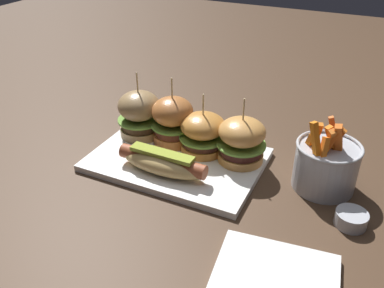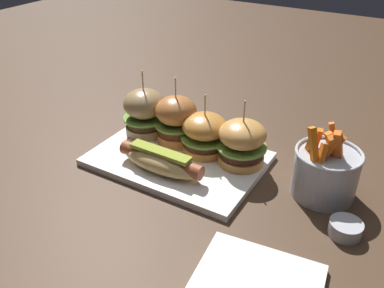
{
  "view_description": "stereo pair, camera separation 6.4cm",
  "coord_description": "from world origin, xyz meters",
  "px_view_note": "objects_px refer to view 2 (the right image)",
  "views": [
    {
      "loc": [
        0.33,
        -0.63,
        0.47
      ],
      "look_at": [
        0.03,
        0.0,
        0.05
      ],
      "focal_mm": 38.18,
      "sensor_mm": 36.0,
      "label": 1
    },
    {
      "loc": [
        0.39,
        -0.6,
        0.47
      ],
      "look_at": [
        0.03,
        0.0,
        0.05
      ],
      "focal_mm": 38.18,
      "sensor_mm": 36.0,
      "label": 2
    }
  ],
  "objects_px": {
    "slider_center_right": "(205,133)",
    "fries_bucket": "(325,171)",
    "platter_main": "(178,159)",
    "hot_dog": "(160,160)",
    "sauce_ramekin": "(345,228)",
    "slider_far_left": "(145,111)",
    "slider_center_left": "(176,119)",
    "slider_far_right": "(242,142)"
  },
  "relations": [
    {
      "from": "slider_center_right",
      "to": "sauce_ramekin",
      "type": "xyz_separation_m",
      "value": [
        0.31,
        -0.09,
        -0.04
      ]
    },
    {
      "from": "slider_far_right",
      "to": "fries_bucket",
      "type": "xyz_separation_m",
      "value": [
        0.17,
        0.0,
        -0.01
      ]
    },
    {
      "from": "slider_far_left",
      "to": "platter_main",
      "type": "bearing_deg",
      "value": -22.78
    },
    {
      "from": "slider_far_right",
      "to": "sauce_ramekin",
      "type": "height_order",
      "value": "slider_far_right"
    },
    {
      "from": "platter_main",
      "to": "slider_center_right",
      "type": "xyz_separation_m",
      "value": [
        0.04,
        0.05,
        0.05
      ]
    },
    {
      "from": "slider_far_right",
      "to": "slider_center_right",
      "type": "bearing_deg",
      "value": -179.93
    },
    {
      "from": "slider_center_left",
      "to": "slider_center_right",
      "type": "bearing_deg",
      "value": -5.45
    },
    {
      "from": "hot_dog",
      "to": "sauce_ramekin",
      "type": "relative_size",
      "value": 3.39
    },
    {
      "from": "platter_main",
      "to": "slider_center_right",
      "type": "distance_m",
      "value": 0.08
    },
    {
      "from": "platter_main",
      "to": "sauce_ramekin",
      "type": "bearing_deg",
      "value": -7.15
    },
    {
      "from": "hot_dog",
      "to": "fries_bucket",
      "type": "bearing_deg",
      "value": 20.21
    },
    {
      "from": "slider_center_left",
      "to": "platter_main",
      "type": "bearing_deg",
      "value": -55.64
    },
    {
      "from": "slider_center_right",
      "to": "fries_bucket",
      "type": "height_order",
      "value": "fries_bucket"
    },
    {
      "from": "fries_bucket",
      "to": "slider_far_right",
      "type": "bearing_deg",
      "value": -179.9
    },
    {
      "from": "slider_far_left",
      "to": "slider_center_right",
      "type": "relative_size",
      "value": 1.14
    },
    {
      "from": "platter_main",
      "to": "sauce_ramekin",
      "type": "relative_size",
      "value": 6.41
    },
    {
      "from": "hot_dog",
      "to": "sauce_ramekin",
      "type": "height_order",
      "value": "hot_dog"
    },
    {
      "from": "slider_far_left",
      "to": "slider_far_right",
      "type": "height_order",
      "value": "slider_far_left"
    },
    {
      "from": "platter_main",
      "to": "slider_far_left",
      "type": "relative_size",
      "value": 2.32
    },
    {
      "from": "hot_dog",
      "to": "slider_far_right",
      "type": "height_order",
      "value": "slider_far_right"
    },
    {
      "from": "slider_center_left",
      "to": "slider_center_right",
      "type": "relative_size",
      "value": 1.15
    },
    {
      "from": "hot_dog",
      "to": "sauce_ramekin",
      "type": "bearing_deg",
      "value": 2.74
    },
    {
      "from": "slider_center_left",
      "to": "hot_dog",
      "type": "bearing_deg",
      "value": -73.66
    },
    {
      "from": "hot_dog",
      "to": "platter_main",
      "type": "bearing_deg",
      "value": 87.39
    },
    {
      "from": "fries_bucket",
      "to": "platter_main",
      "type": "bearing_deg",
      "value": -170.9
    },
    {
      "from": "slider_center_right",
      "to": "slider_far_right",
      "type": "bearing_deg",
      "value": 0.07
    },
    {
      "from": "slider_far_left",
      "to": "sauce_ramekin",
      "type": "xyz_separation_m",
      "value": [
        0.47,
        -0.09,
        -0.05
      ]
    },
    {
      "from": "slider_center_left",
      "to": "slider_far_left",
      "type": "bearing_deg",
      "value": -177.42
    },
    {
      "from": "slider_center_right",
      "to": "sauce_ramekin",
      "type": "distance_m",
      "value": 0.33
    },
    {
      "from": "platter_main",
      "to": "slider_far_right",
      "type": "height_order",
      "value": "slider_far_right"
    },
    {
      "from": "sauce_ramekin",
      "to": "slider_far_left",
      "type": "bearing_deg",
      "value": 168.74
    },
    {
      "from": "platter_main",
      "to": "slider_center_left",
      "type": "height_order",
      "value": "slider_center_left"
    },
    {
      "from": "hot_dog",
      "to": "fries_bucket",
      "type": "relative_size",
      "value": 1.25
    },
    {
      "from": "slider_center_left",
      "to": "slider_far_right",
      "type": "xyz_separation_m",
      "value": [
        0.16,
        -0.01,
        -0.01
      ]
    },
    {
      "from": "platter_main",
      "to": "slider_far_left",
      "type": "bearing_deg",
      "value": 157.22
    },
    {
      "from": "platter_main",
      "to": "slider_center_right",
      "type": "bearing_deg",
      "value": 50.6
    },
    {
      "from": "platter_main",
      "to": "slider_far_right",
      "type": "xyz_separation_m",
      "value": [
        0.12,
        0.05,
        0.05
      ]
    },
    {
      "from": "hot_dog",
      "to": "slider_far_left",
      "type": "distance_m",
      "value": 0.16
    },
    {
      "from": "platter_main",
      "to": "hot_dog",
      "type": "relative_size",
      "value": 1.89
    },
    {
      "from": "slider_center_right",
      "to": "slider_far_right",
      "type": "xyz_separation_m",
      "value": [
        0.08,
        0.0,
        0.0
      ]
    },
    {
      "from": "slider_far_left",
      "to": "slider_center_right",
      "type": "xyz_separation_m",
      "value": [
        0.16,
        -0.0,
        -0.01
      ]
    },
    {
      "from": "fries_bucket",
      "to": "slider_center_right",
      "type": "bearing_deg",
      "value": -179.91
    }
  ]
}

